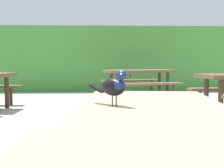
# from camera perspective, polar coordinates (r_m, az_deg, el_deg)

# --- Properties ---
(hedge_wall) EXTENTS (28.00, 1.78, 2.08)m
(hedge_wall) POSITION_cam_1_polar(r_m,az_deg,el_deg) (10.75, -1.73, 4.58)
(hedge_wall) COLOR #428438
(hedge_wall) RESTS_ON ground
(picnic_table_foreground) EXTENTS (1.86, 1.88, 0.74)m
(picnic_table_foreground) POSITION_cam_1_polar(r_m,az_deg,el_deg) (1.53, 7.56, -11.42)
(picnic_table_foreground) COLOR #84725B
(picnic_table_foreground) RESTS_ON ground
(bird_grackle) EXTENTS (0.21, 0.23, 0.18)m
(bird_grackle) POSITION_cam_1_polar(r_m,az_deg,el_deg) (1.57, 0.50, -0.31)
(bird_grackle) COLOR black
(bird_grackle) RESTS_ON picnic_table_foreground
(picnic_table_mid_left) EXTENTS (2.05, 2.02, 0.74)m
(picnic_table_mid_left) POSITION_cam_1_polar(r_m,az_deg,el_deg) (8.31, 5.02, 1.33)
(picnic_table_mid_left) COLOR brown
(picnic_table_mid_left) RESTS_ON ground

